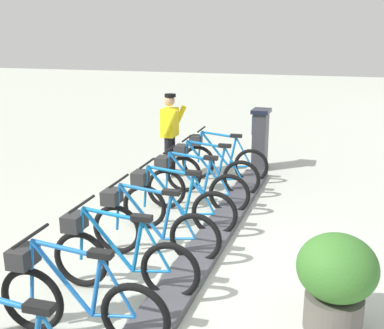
# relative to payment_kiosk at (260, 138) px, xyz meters

# --- Properties ---
(ground_plane) EXTENTS (60.00, 60.00, 0.00)m
(ground_plane) POSITION_rel_payment_kiosk_xyz_m (-0.05, 4.81, -0.67)
(ground_plane) COLOR #B7BDAE
(dock_rail_base) EXTENTS (0.44, 8.66, 0.10)m
(dock_rail_base) POSITION_rel_payment_kiosk_xyz_m (-0.05, 4.81, -0.62)
(dock_rail_base) COLOR #47474C
(dock_rail_base) RESTS_ON ground
(payment_kiosk) EXTENTS (0.36, 0.52, 1.28)m
(payment_kiosk) POSITION_rel_payment_kiosk_xyz_m (0.00, 0.00, 0.00)
(payment_kiosk) COLOR #38383D
(payment_kiosk) RESTS_ON ground
(bike_docked_0) EXTENTS (1.72, 0.54, 1.02)m
(bike_docked_0) POSITION_rel_payment_kiosk_xyz_m (0.57, 1.08, -0.24)
(bike_docked_0) COLOR black
(bike_docked_0) RESTS_ON ground
(bike_docked_1) EXTENTS (1.72, 0.54, 1.02)m
(bike_docked_1) POSITION_rel_payment_kiosk_xyz_m (0.57, 1.96, -0.24)
(bike_docked_1) COLOR black
(bike_docked_1) RESTS_ON ground
(bike_docked_2) EXTENTS (1.72, 0.54, 1.02)m
(bike_docked_2) POSITION_rel_payment_kiosk_xyz_m (0.57, 2.83, -0.24)
(bike_docked_2) COLOR black
(bike_docked_2) RESTS_ON ground
(bike_docked_3) EXTENTS (1.72, 0.54, 1.02)m
(bike_docked_3) POSITION_rel_payment_kiosk_xyz_m (0.57, 3.71, -0.24)
(bike_docked_3) COLOR black
(bike_docked_3) RESTS_ON ground
(bike_docked_4) EXTENTS (1.72, 0.54, 1.02)m
(bike_docked_4) POSITION_rel_payment_kiosk_xyz_m (0.57, 4.58, -0.24)
(bike_docked_4) COLOR black
(bike_docked_4) RESTS_ON ground
(bike_docked_5) EXTENTS (1.72, 0.54, 1.02)m
(bike_docked_5) POSITION_rel_payment_kiosk_xyz_m (0.57, 5.45, -0.24)
(bike_docked_5) COLOR black
(bike_docked_5) RESTS_ON ground
(bike_docked_6) EXTENTS (1.72, 0.54, 1.02)m
(bike_docked_6) POSITION_rel_payment_kiosk_xyz_m (0.57, 6.33, -0.24)
(bike_docked_6) COLOR black
(bike_docked_6) RESTS_ON ground
(worker_near_rack) EXTENTS (0.46, 0.63, 1.66)m
(worker_near_rack) POSITION_rel_payment_kiosk_xyz_m (1.61, 1.10, 0.24)
(worker_near_rack) COLOR white
(worker_near_rack) RESTS_ON ground
(planter_bush) EXTENTS (0.76, 0.76, 0.97)m
(planter_bush) POSITION_rel_payment_kiosk_xyz_m (-1.70, 5.41, -0.12)
(planter_bush) COLOR #59544C
(planter_bush) RESTS_ON ground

